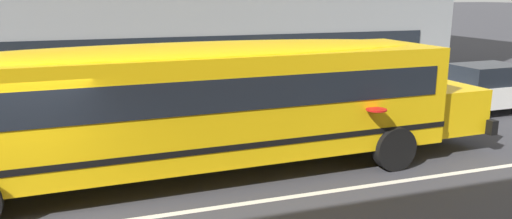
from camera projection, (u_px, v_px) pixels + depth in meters
name	position (u px, v px, depth m)	size (l,w,h in m)	color
sidewalk_far	(52.00, 126.00, 14.77)	(120.00, 3.00, 0.01)	gray
school_bus	(208.00, 98.00, 10.52)	(13.11, 3.12, 2.92)	yellow
parked_car_white_near_corner	(487.00, 88.00, 16.36)	(3.95, 1.97, 1.64)	silver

